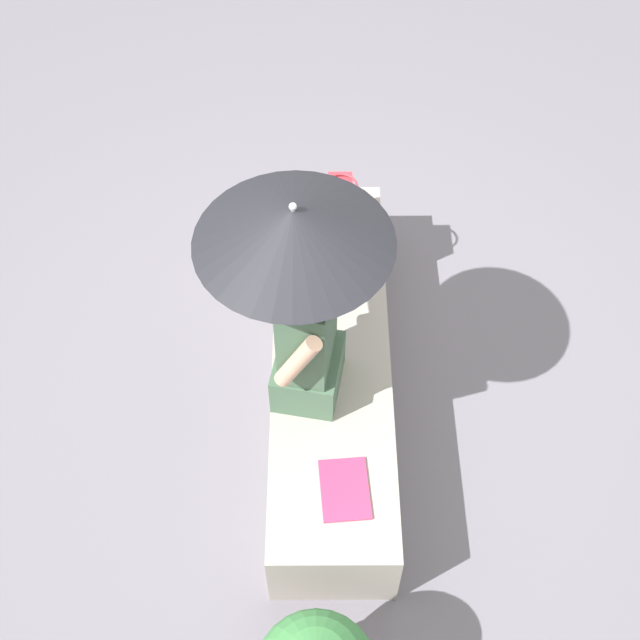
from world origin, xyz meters
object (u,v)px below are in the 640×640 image
at_px(person_seated, 307,335).
at_px(handbag_black, 320,277).
at_px(parasol, 294,226).
at_px(magazine, 345,489).
at_px(tote_bag_canvas, 340,210).

distance_m(person_seated, handbag_black, 0.59).
height_order(parasol, handbag_black, parasol).
distance_m(person_seated, parasol, 0.58).
bearing_deg(magazine, person_seated, 12.02).
distance_m(person_seated, magazine, 0.66).
distance_m(parasol, handbag_black, 0.94).
bearing_deg(tote_bag_canvas, magazine, 179.88).
bearing_deg(parasol, magazine, -161.83).
xyz_separation_m(parasol, magazine, (-0.60, -0.20, -0.95)).
distance_m(handbag_black, magazine, 1.05).
xyz_separation_m(handbag_black, tote_bag_canvas, (0.41, -0.10, 0.04)).
xyz_separation_m(parasol, handbag_black, (0.44, -0.10, -0.83)).
height_order(parasol, tote_bag_canvas, parasol).
height_order(person_seated, magazine, person_seated).
xyz_separation_m(person_seated, magazine, (-0.52, -0.15, -0.38)).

